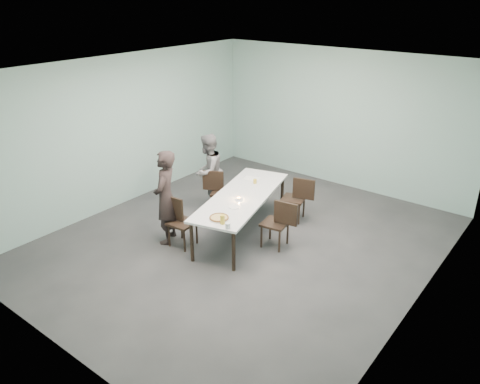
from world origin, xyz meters
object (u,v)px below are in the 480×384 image
Objects in this scene: tealight at (239,199)px; amber_tumbler at (255,181)px; chair_near_right at (279,221)px; diner_near at (166,197)px; beer_glass at (223,220)px; side_plate at (234,207)px; table at (242,198)px; chair_near_left at (179,218)px; chair_far_left at (219,189)px; diner_far at (208,171)px; pizza at (219,218)px; chair_far_right at (298,196)px; water_tumbler at (228,226)px.

amber_tumbler is at bearing 106.04° from tealight.
diner_near reaches higher than chair_near_right.
diner_near is 1.29m from beer_glass.
chair_near_right is 4.83× the size of side_plate.
table is 15.24× the size of side_plate.
side_plate is at bearing 27.35° from chair_near_left.
chair_far_left is 1.42m from side_plate.
beer_glass is (0.23, -0.58, 0.07)m from side_plate.
diner_far is (-0.62, 1.49, 0.26)m from chair_near_left.
chair_near_left reaches higher than pizza.
chair_far_left is 10.88× the size of amber_tumbler.
diner_far is at bearing 2.41° from chair_far_right.
beer_glass is 1.88× the size of amber_tumbler.
chair_far_right is at bearing 34.84° from amber_tumbler.
tealight is at bearing -65.93° from table.
amber_tumbler is at bearing 113.15° from water_tumbler.
chair_near_right is 15.54× the size of tealight.
water_tumbler is at bearing 39.48° from diner_far.
table is 1.64× the size of diner_near.
chair_far_left is 1.48m from diner_near.
diner_near reaches higher than chair_near_left.
pizza is 2.27× the size of beer_glass.
chair_near_right is 1.17m from amber_tumbler.
diner_far is (-2.06, 0.51, 0.26)m from chair_near_right.
chair_near_left is 1.42m from chair_far_left.
chair_far_right is 0.52× the size of diner_near.
chair_near_left reaches higher than table.
tealight is (-0.19, 0.77, 0.00)m from pizza.
chair_far_right is 1.35m from tealight.
chair_near_right reaches higher than amber_tumbler.
diner_near is at bearing 5.02° from diner_far.
tealight is (-0.35, 0.87, -0.05)m from beer_glass.
beer_glass reaches higher than pizza.
table is 1.18m from chair_near_left.
chair_near_left is at bearing 13.73° from diner_far.
pizza is at bearing 147.15° from beer_glass.
diner_near is 1.14m from pizza.
chair_near_right is 0.57× the size of diner_far.
chair_near_left reaches higher than side_plate.
water_tumbler is (-0.23, -1.11, 0.29)m from chair_near_right.
chair_near_left and chair_near_right have the same top height.
chair_near_right is 2.13m from diner_far.
table is at bearing -51.31° from chair_far_left.
table is 0.52m from side_plate.
beer_glass is (-0.10, -2.11, 0.32)m from chair_far_right.
diner_near is 1.77m from amber_tumbler.
chair_far_left is 5.80× the size of beer_glass.
beer_glass is (1.67, -1.56, 0.06)m from diner_far.
table is 1.28m from water_tumbler.
tealight reaches higher than side_plate.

